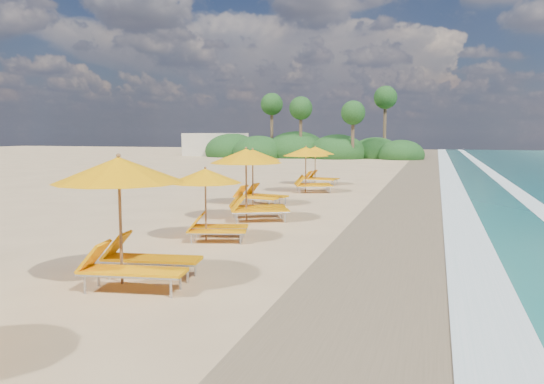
% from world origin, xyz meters
% --- Properties ---
extents(ground, '(160.00, 160.00, 0.00)m').
position_xyz_m(ground, '(0.00, 0.00, 0.00)').
color(ground, tan).
rests_on(ground, ground).
extents(wet_sand, '(4.00, 160.00, 0.01)m').
position_xyz_m(wet_sand, '(4.00, 0.00, 0.01)').
color(wet_sand, '#856F4F').
rests_on(wet_sand, ground).
extents(surf_foam, '(4.00, 160.00, 0.01)m').
position_xyz_m(surf_foam, '(6.70, 0.00, 0.03)').
color(surf_foam, white).
rests_on(surf_foam, ground).
extents(station_2, '(3.02, 2.86, 2.56)m').
position_xyz_m(station_2, '(-1.02, -6.09, 1.44)').
color(station_2, olive).
rests_on(station_2, ground).
extents(station_3, '(2.53, 2.46, 2.03)m').
position_xyz_m(station_3, '(-1.25, -1.62, 1.14)').
color(station_3, olive).
rests_on(station_3, ground).
extents(station_4, '(3.24, 3.22, 2.47)m').
position_xyz_m(station_4, '(-1.30, 1.93, 1.39)').
color(station_4, olive).
rests_on(station_4, ground).
extents(station_5, '(2.82, 2.71, 2.33)m').
position_xyz_m(station_5, '(-2.33, 5.50, 1.30)').
color(station_5, olive).
rests_on(station_5, ground).
extents(station_6, '(2.93, 2.88, 2.29)m').
position_xyz_m(station_6, '(-1.35, 10.78, 1.29)').
color(station_6, olive).
rests_on(station_6, ground).
extents(station_7, '(2.58, 2.44, 2.20)m').
position_xyz_m(station_7, '(-1.71, 14.54, 1.23)').
color(station_7, olive).
rests_on(station_7, ground).
extents(treeline, '(25.80, 8.80, 9.74)m').
position_xyz_m(treeline, '(-9.94, 45.51, 1.00)').
color(treeline, '#163D14').
rests_on(treeline, ground).
extents(beach_building, '(7.00, 5.00, 2.80)m').
position_xyz_m(beach_building, '(-22.00, 48.00, 1.40)').
color(beach_building, beige).
rests_on(beach_building, ground).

